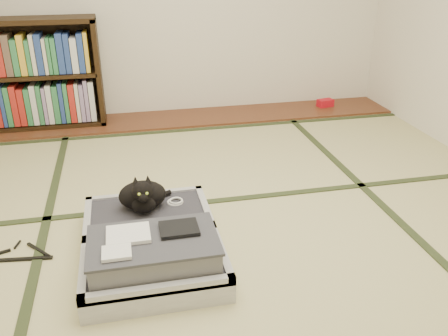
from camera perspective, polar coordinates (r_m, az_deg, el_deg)
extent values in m
plane|color=#C1C180|center=(2.64, 0.58, -8.19)|extent=(4.50, 4.50, 0.00)
cube|color=brown|center=(4.42, -5.26, 5.95)|extent=(4.00, 0.50, 0.02)
cube|color=red|center=(4.81, 12.08, 7.66)|extent=(0.16, 0.12, 0.07)
cube|color=#2D381E|center=(2.63, -21.50, -10.11)|extent=(0.05, 4.50, 0.01)
cube|color=#2D381E|center=(2.99, 19.69, -5.40)|extent=(0.05, 4.50, 0.01)
cube|color=#2D381E|center=(2.97, -1.15, -3.99)|extent=(4.00, 0.05, 0.01)
cube|color=#2D381E|center=(4.14, -4.70, 4.56)|extent=(4.00, 0.05, 0.01)
cube|color=black|center=(4.33, -14.86, 11.20)|extent=(0.04, 0.32, 0.90)
cube|color=black|center=(4.53, -22.86, 4.82)|extent=(1.40, 0.32, 0.04)
cube|color=black|center=(4.34, -24.84, 15.76)|extent=(1.40, 0.32, 0.04)
cube|color=black|center=(4.42, -23.81, 10.15)|extent=(1.34, 0.32, 0.03)
cube|color=black|center=(4.56, -23.50, 10.64)|extent=(1.40, 0.02, 0.90)
cube|color=gray|center=(4.45, -23.37, 7.39)|extent=(1.26, 0.22, 0.38)
cube|color=gray|center=(4.36, -24.29, 12.48)|extent=(1.26, 0.22, 0.34)
cube|color=silver|center=(2.30, -8.25, -12.31)|extent=(0.67, 0.45, 0.12)
cube|color=#313038|center=(2.28, -8.30, -11.70)|extent=(0.60, 0.38, 0.09)
cube|color=silver|center=(2.10, -7.87, -14.30)|extent=(0.67, 0.04, 0.04)
cube|color=silver|center=(2.43, -8.76, -8.23)|extent=(0.67, 0.04, 0.04)
cube|color=silver|center=(2.28, -16.52, -11.72)|extent=(0.04, 0.45, 0.04)
cube|color=silver|center=(2.30, -0.29, -10.15)|extent=(0.04, 0.45, 0.04)
cube|color=silver|center=(2.67, -9.08, -6.56)|extent=(0.67, 0.45, 0.12)
cube|color=#313038|center=(2.66, -9.12, -6.00)|extent=(0.60, 0.38, 0.09)
cube|color=silver|center=(2.46, -8.83, -7.78)|extent=(0.67, 0.04, 0.04)
cube|color=silver|center=(2.82, -9.46, -3.32)|extent=(0.67, 0.04, 0.04)
cube|color=silver|center=(2.65, -16.07, -6.01)|extent=(0.04, 0.45, 0.04)
cube|color=silver|center=(2.67, -2.32, -4.72)|extent=(0.04, 0.45, 0.04)
cylinder|color=black|center=(2.45, -8.80, -7.92)|extent=(0.61, 0.02, 0.02)
cube|color=gray|center=(2.24, -8.43, -10.02)|extent=(0.57, 0.35, 0.12)
cube|color=#3F3E47|center=(2.20, -8.54, -8.58)|extent=(0.59, 0.37, 0.01)
cube|color=white|center=(2.22, -11.45, -7.82)|extent=(0.20, 0.16, 0.02)
cube|color=black|center=(2.23, -5.43, -7.25)|extent=(0.18, 0.14, 0.02)
cube|color=white|center=(2.11, -12.80, -9.89)|extent=(0.13, 0.11, 0.02)
cube|color=white|center=(2.13, -13.25, -16.12)|extent=(0.05, 0.01, 0.04)
cube|color=white|center=(2.14, -10.22, -16.11)|extent=(0.04, 0.01, 0.03)
cube|color=orange|center=(2.15, -1.59, -14.93)|extent=(0.04, 0.01, 0.03)
cube|color=#197F33|center=(2.13, -3.31, -14.79)|extent=(0.04, 0.01, 0.03)
ellipsoid|color=black|center=(2.64, -9.78, -3.24)|extent=(0.26, 0.17, 0.16)
ellipsoid|color=black|center=(2.58, -9.65, -4.37)|extent=(0.13, 0.09, 0.09)
ellipsoid|color=black|center=(2.51, -9.77, -2.71)|extent=(0.11, 0.10, 0.11)
sphere|color=black|center=(2.48, -9.67, -3.54)|extent=(0.05, 0.05, 0.05)
cone|color=black|center=(2.51, -10.61, -1.50)|extent=(0.04, 0.05, 0.05)
cone|color=black|center=(2.51, -9.14, -1.36)|extent=(0.04, 0.05, 0.05)
sphere|color=#A5BF33|center=(2.47, -10.17, -3.12)|extent=(0.02, 0.02, 0.02)
sphere|color=#A5BF33|center=(2.47, -9.25, -3.04)|extent=(0.02, 0.02, 0.02)
cylinder|color=black|center=(2.74, -7.93, -3.36)|extent=(0.16, 0.09, 0.03)
torus|color=white|center=(2.70, -5.90, -4.09)|extent=(0.09, 0.09, 0.01)
torus|color=white|center=(2.70, -5.80, -3.92)|extent=(0.08, 0.08, 0.01)
cube|color=black|center=(2.67, -24.08, -10.03)|extent=(0.39, 0.07, 0.01)
cube|color=black|center=(2.69, -21.39, -9.18)|extent=(0.14, 0.16, 0.01)
cylinder|color=black|center=(2.78, -23.61, -8.43)|extent=(0.03, 0.07, 0.01)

